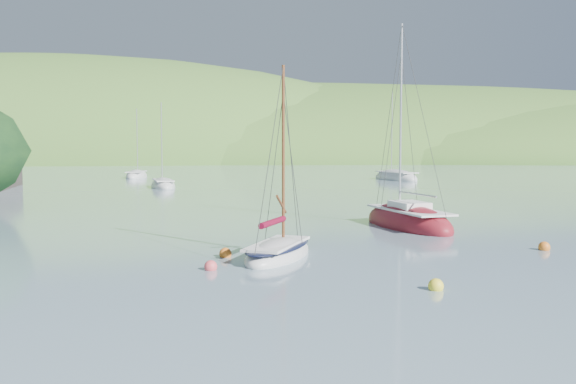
{
  "coord_description": "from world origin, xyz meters",
  "views": [
    {
      "loc": [
        -0.62,
        -19.7,
        4.45
      ],
      "look_at": [
        0.54,
        8.0,
        2.38
      ],
      "focal_mm": 40.0,
      "sensor_mm": 36.0,
      "label": 1
    }
  ],
  "objects_px": {
    "distant_sloop_a": "(163,186)",
    "distant_sloop_c": "(137,176)",
    "sloop_red": "(408,223)",
    "distant_sloop_b": "(396,178)",
    "daysailer_white": "(278,253)"
  },
  "relations": [
    {
      "from": "sloop_red",
      "to": "distant_sloop_c",
      "type": "xyz_separation_m",
      "value": [
        -24.45,
        51.86,
        -0.05
      ]
    },
    {
      "from": "distant_sloop_a",
      "to": "sloop_red",
      "type": "bearing_deg",
      "value": -75.33
    },
    {
      "from": "sloop_red",
      "to": "distant_sloop_b",
      "type": "xyz_separation_m",
      "value": [
        8.92,
        45.39,
        -0.02
      ]
    },
    {
      "from": "distant_sloop_a",
      "to": "distant_sloop_c",
      "type": "distance_m",
      "value": 20.72
    },
    {
      "from": "daysailer_white",
      "to": "distant_sloop_b",
      "type": "relative_size",
      "value": 0.67
    },
    {
      "from": "distant_sloop_b",
      "to": "daysailer_white",
      "type": "bearing_deg",
      "value": -126.63
    },
    {
      "from": "daysailer_white",
      "to": "sloop_red",
      "type": "xyz_separation_m",
      "value": [
        7.22,
        9.05,
        0.03
      ]
    },
    {
      "from": "daysailer_white",
      "to": "distant_sloop_c",
      "type": "relative_size",
      "value": 0.81
    },
    {
      "from": "distant_sloop_b",
      "to": "distant_sloop_c",
      "type": "xyz_separation_m",
      "value": [
        -33.38,
        6.48,
        -0.03
      ]
    },
    {
      "from": "sloop_red",
      "to": "distant_sloop_b",
      "type": "relative_size",
      "value": 0.98
    },
    {
      "from": "sloop_red",
      "to": "distant_sloop_a",
      "type": "relative_size",
      "value": 1.25
    },
    {
      "from": "distant_sloop_a",
      "to": "distant_sloop_b",
      "type": "height_order",
      "value": "distant_sloop_b"
    },
    {
      "from": "daysailer_white",
      "to": "distant_sloop_c",
      "type": "height_order",
      "value": "distant_sloop_c"
    },
    {
      "from": "daysailer_white",
      "to": "distant_sloop_c",
      "type": "bearing_deg",
      "value": 126.52
    },
    {
      "from": "distant_sloop_b",
      "to": "distant_sloop_c",
      "type": "relative_size",
      "value": 1.21
    }
  ]
}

